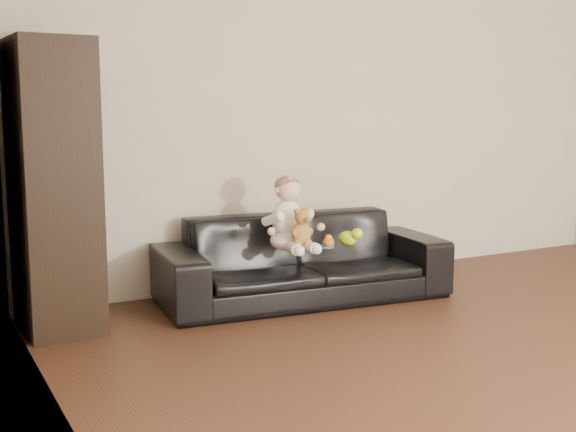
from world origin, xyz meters
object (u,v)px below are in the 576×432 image
teddy_bear (302,227)px  toy_blue_disc (327,247)px  toy_green (348,238)px  baby (289,218)px  cabinet (54,187)px  toy_rattle (329,242)px  sofa (302,258)px

teddy_bear → toy_blue_disc: 0.32m
toy_green → toy_blue_disc: bearing=173.1°
toy_green → toy_blue_disc: size_ratio=1.50×
baby → toy_green: bearing=-2.7°
cabinet → toy_green: size_ratio=11.44×
cabinet → baby: cabinet is taller
baby → toy_green: size_ratio=3.31×
teddy_bear → toy_rattle: teddy_bear is taller
baby → toy_blue_disc: size_ratio=4.95×
teddy_bear → toy_green: bearing=16.6°
toy_rattle → baby: bearing=167.0°
teddy_bear → toy_rattle: (0.25, 0.09, -0.13)m
sofa → cabinet: size_ratio=1.15×
sofa → teddy_bear: size_ratio=8.15×
baby → teddy_bear: baby is taller
baby → toy_rattle: bearing=-8.2°
cabinet → baby: 1.43m
toy_green → toy_blue_disc: toy_green is taller
toy_green → teddy_bear: bearing=-167.4°
sofa → baby: (-0.16, -0.10, 0.30)m
toy_green → sofa: bearing=148.2°
baby → teddy_bear: bearing=-81.3°
baby → toy_green: 0.45m
sofa → baby: size_ratio=3.99×
toy_rattle → toy_blue_disc: 0.04m
cabinet → toy_green: (1.81, -0.26, -0.41)m
sofa → toy_green: size_ratio=13.19×
toy_rattle → toy_green: bearing=2.0°
toy_green → toy_rattle: bearing=-178.0°
cabinet → teddy_bear: bearing=-16.7°
baby → toy_green: baby is taller
cabinet → toy_blue_disc: cabinet is taller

